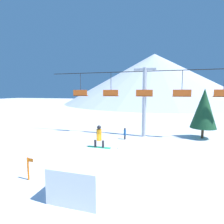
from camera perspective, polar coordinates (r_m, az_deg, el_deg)
ground_plane at (r=10.18m, az=-6.34°, el=-22.79°), size 220.00×220.00×0.00m
mountain_ridge at (r=81.32m, az=13.49°, el=10.51°), size 78.01×78.01×21.59m
snow_ramp at (r=9.73m, az=-8.13°, el=-18.82°), size 2.38×3.64×1.65m
snowboarder at (r=10.56m, az=-4.25°, el=-8.00°), size 1.41×0.31×1.36m
chairlift at (r=19.56m, az=10.52°, el=5.10°), size 22.51×0.44×7.60m
pine_tree_near at (r=20.94m, az=27.82°, el=1.04°), size 2.63×2.63×5.36m
trail_marker at (r=11.40m, az=-25.64°, el=-16.13°), size 0.41×0.10×1.31m
distant_skier at (r=18.53m, az=4.23°, el=-6.91°), size 0.24×0.24×1.23m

